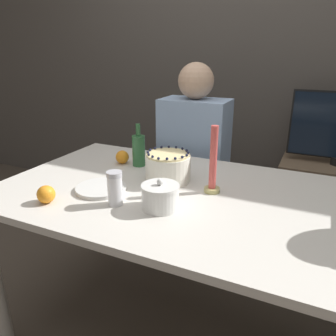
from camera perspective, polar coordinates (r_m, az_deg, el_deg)
The scene contains 13 objects.
ground_plane at distance 1.81m, azimuth 0.77°, elevation -25.93°, with size 12.00×12.00×0.00m, color #4C4238.
wall_behind at distance 2.60m, azimuth 14.51°, elevation 19.42°, with size 8.00×0.05×2.60m.
dining_table at distance 1.42m, azimuth 0.89°, elevation -7.91°, with size 1.49×0.92×0.74m.
cake at distance 1.46m, azimuth 0.00°, elevation 0.15°, with size 0.20×0.20×0.14m.
sugar_bowl at distance 1.21m, azimuth -1.35°, elevation -4.99°, with size 0.14×0.14×0.12m.
sugar_shaker at distance 1.25m, azimuth -9.22°, elevation -3.47°, with size 0.06×0.06×0.13m.
plate_stack at distance 1.40m, azimuth -11.58°, elevation -3.49°, with size 0.21×0.21×0.02m.
candle at distance 1.33m, azimuth 7.84°, elevation 0.36°, with size 0.07×0.07×0.28m.
bottle at distance 1.65m, azimuth -5.13°, elevation 3.16°, with size 0.06×0.06×0.22m.
orange_fruit_0 at distance 1.34m, azimuth -20.47°, elevation -4.32°, with size 0.07×0.07×0.07m.
orange_fruit_1 at distance 1.71m, azimuth -7.97°, elevation 1.91°, with size 0.07×0.07×0.07m.
person_man_blue_shirt at distance 2.08m, azimuth 4.41°, elevation -1.59°, with size 0.40×0.34×1.23m.
side_cabinet at distance 2.51m, azimuth 26.44°, elevation -5.84°, with size 0.70×0.42×0.59m.
Camera 1 is at (0.51, -1.15, 1.30)m, focal length 35.00 mm.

